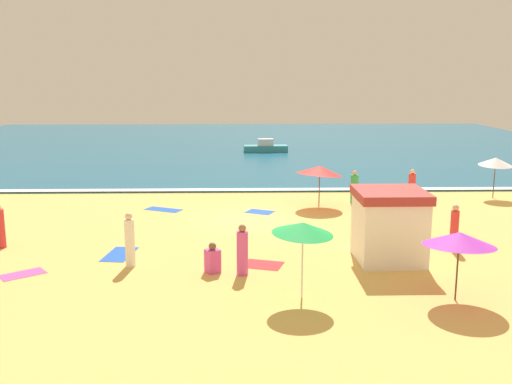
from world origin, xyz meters
name	(u,v)px	position (x,y,z in m)	size (l,w,h in m)	color
ground_plane	(247,219)	(0.00, 0.00, 0.00)	(60.00, 60.00, 0.00)	#EDBC60
ocean_water	(244,144)	(0.00, 28.00, 0.05)	(60.00, 44.00, 0.10)	#196084
wave_breaker_foam	(246,189)	(0.00, 6.30, 0.10)	(57.00, 0.70, 0.01)	white
lifeguard_cabana	(389,225)	(4.76, -5.90, 1.24)	(2.31, 2.39, 2.44)	white
beach_umbrella_0	(496,162)	(12.77, 4.32, 1.88)	(1.71, 1.73, 2.14)	#4C3823
beach_umbrella_1	(303,228)	(1.47, -9.30, 2.05)	(2.43, 2.42, 2.28)	silver
beach_umbrella_3	(459,239)	(5.77, -9.51, 1.78)	(2.46, 2.48, 2.04)	#4C3823
beach_umbrella_4	(320,170)	(3.50, 2.45, 1.77)	(3.06, 3.05, 2.09)	#4C3823
beachgoer_0	(242,251)	(-0.20, -7.24, 0.77)	(0.47, 0.47, 1.64)	#D84CA5
beachgoer_1	(412,186)	(8.41, 3.94, 0.72)	(0.50, 0.50, 1.56)	red
beachgoer_2	(454,228)	(7.45, -4.68, 0.79)	(0.42, 0.42, 1.66)	red
beachgoer_3	(361,216)	(4.47, -2.65, 0.75)	(0.37, 0.37, 1.59)	red
beachgoer_4	(213,259)	(-1.15, -7.01, 0.43)	(0.56, 0.56, 0.99)	#D84CA5
beachgoer_5	(354,188)	(5.36, 3.30, 0.74)	(0.48, 0.48, 1.61)	green
beachgoer_6	(0,227)	(-9.03, -4.07, 0.76)	(0.40, 0.40, 1.64)	red
beachgoer_8	(130,241)	(-3.90, -6.31, 0.87)	(0.34, 0.34, 1.82)	white
beach_towel_0	(164,210)	(-3.90, 1.97, 0.01)	(1.89, 1.41, 0.01)	blue
beach_towel_1	(120,254)	(-4.53, -5.01, 0.01)	(1.09, 1.86, 0.01)	blue
beach_towel_2	(263,265)	(0.48, -6.30, 0.01)	(1.50, 1.30, 0.01)	red
beach_towel_3	(260,212)	(0.62, 1.38, 0.01)	(1.47, 1.31, 0.01)	blue
beach_towel_4	(23,274)	(-7.18, -7.05, 0.01)	(1.51, 1.39, 0.01)	#D84CA5
small_boat_0	(266,147)	(1.75, 22.38, 0.45)	(3.58, 1.38, 1.06)	teal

